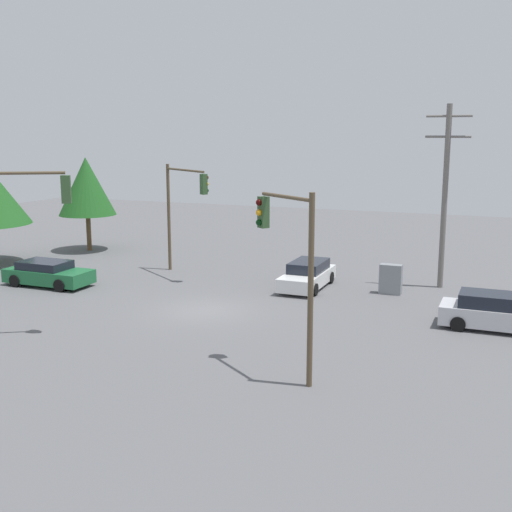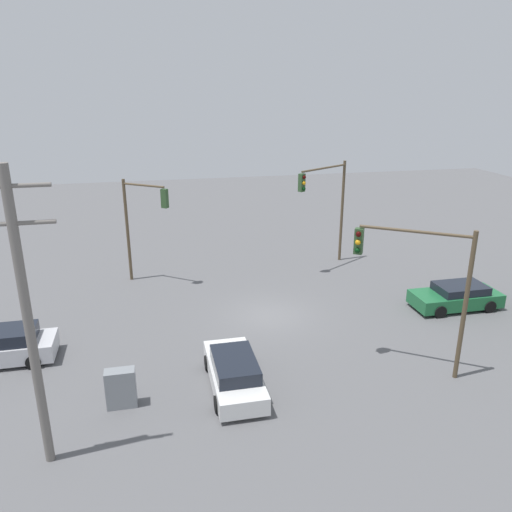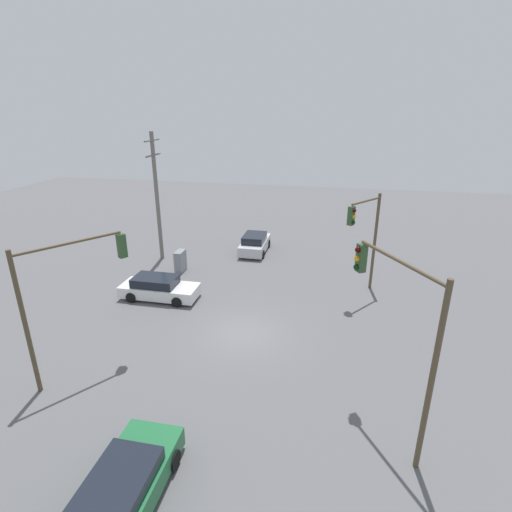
{
  "view_description": "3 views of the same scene",
  "coord_description": "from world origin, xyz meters",
  "px_view_note": "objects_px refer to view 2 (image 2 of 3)",
  "views": [
    {
      "loc": [
        12.6,
        -24.88,
        7.8
      ],
      "look_at": [
        2.89,
        -1.09,
        2.89
      ],
      "focal_mm": 45.0,
      "sensor_mm": 36.0,
      "label": 1
    },
    {
      "loc": [
        5.68,
        22.37,
        11.12
      ],
      "look_at": [
        0.68,
        -0.22,
        3.17
      ],
      "focal_mm": 35.0,
      "sensor_mm": 36.0,
      "label": 2
    },
    {
      "loc": [
        -17.13,
        -4.21,
        10.93
      ],
      "look_at": [
        3.34,
        0.03,
        3.0
      ],
      "focal_mm": 28.0,
      "sensor_mm": 36.0,
      "label": 3
    }
  ],
  "objects_px": {
    "sedan_green": "(456,296)",
    "electrical_cabinet": "(121,388)",
    "traffic_signal_main": "(421,273)",
    "traffic_signal_aux": "(142,215)",
    "sedan_white": "(234,372)",
    "sedan_silver": "(5,347)",
    "traffic_signal_cross": "(327,197)"
  },
  "relations": [
    {
      "from": "traffic_signal_cross",
      "to": "traffic_signal_aux",
      "type": "height_order",
      "value": "traffic_signal_cross"
    },
    {
      "from": "traffic_signal_main",
      "to": "traffic_signal_aux",
      "type": "height_order",
      "value": "traffic_signal_main"
    },
    {
      "from": "traffic_signal_aux",
      "to": "sedan_green",
      "type": "bearing_deg",
      "value": 11.9
    },
    {
      "from": "sedan_silver",
      "to": "traffic_signal_cross",
      "type": "bearing_deg",
      "value": -64.08
    },
    {
      "from": "sedan_white",
      "to": "sedan_silver",
      "type": "distance_m",
      "value": 9.93
    },
    {
      "from": "sedan_green",
      "to": "traffic_signal_cross",
      "type": "xyz_separation_m",
      "value": [
        4.51,
        -7.67,
        3.9
      ]
    },
    {
      "from": "sedan_white",
      "to": "electrical_cabinet",
      "type": "xyz_separation_m",
      "value": [
        4.21,
        0.29,
        0.09
      ]
    },
    {
      "from": "sedan_green",
      "to": "traffic_signal_main",
      "type": "bearing_deg",
      "value": 132.87
    },
    {
      "from": "traffic_signal_main",
      "to": "sedan_silver",
      "type": "bearing_deg",
      "value": 19.87
    },
    {
      "from": "sedan_green",
      "to": "electrical_cabinet",
      "type": "distance_m",
      "value": 17.59
    },
    {
      "from": "sedan_white",
      "to": "traffic_signal_main",
      "type": "height_order",
      "value": "traffic_signal_main"
    },
    {
      "from": "sedan_silver",
      "to": "sedan_white",
      "type": "bearing_deg",
      "value": -113.64
    },
    {
      "from": "traffic_signal_aux",
      "to": "sedan_white",
      "type": "bearing_deg",
      "value": -38.77
    },
    {
      "from": "sedan_silver",
      "to": "traffic_signal_main",
      "type": "xyz_separation_m",
      "value": [
        -16.43,
        4.23,
        3.53
      ]
    },
    {
      "from": "traffic_signal_main",
      "to": "traffic_signal_aux",
      "type": "relative_size",
      "value": 1.0
    },
    {
      "from": "sedan_green",
      "to": "traffic_signal_aux",
      "type": "height_order",
      "value": "traffic_signal_aux"
    },
    {
      "from": "sedan_green",
      "to": "traffic_signal_aux",
      "type": "distance_m",
      "value": 17.72
    },
    {
      "from": "electrical_cabinet",
      "to": "sedan_white",
      "type": "bearing_deg",
      "value": -176.07
    },
    {
      "from": "sedan_green",
      "to": "traffic_signal_main",
      "type": "xyz_separation_m",
      "value": [
        5.33,
        4.95,
        3.59
      ]
    },
    {
      "from": "traffic_signal_main",
      "to": "sedan_green",
      "type": "bearing_deg",
      "value": -102.81
    },
    {
      "from": "traffic_signal_cross",
      "to": "traffic_signal_main",
      "type": "bearing_deg",
      "value": 55.19
    },
    {
      "from": "sedan_silver",
      "to": "traffic_signal_cross",
      "type": "height_order",
      "value": "traffic_signal_cross"
    },
    {
      "from": "traffic_signal_aux",
      "to": "sedan_silver",
      "type": "bearing_deg",
      "value": -90.56
    },
    {
      "from": "sedan_silver",
      "to": "electrical_cabinet",
      "type": "bearing_deg",
      "value": -131.14
    },
    {
      "from": "sedan_silver",
      "to": "traffic_signal_main",
      "type": "distance_m",
      "value": 17.33
    },
    {
      "from": "sedan_silver",
      "to": "traffic_signal_main",
      "type": "height_order",
      "value": "traffic_signal_main"
    },
    {
      "from": "sedan_green",
      "to": "sedan_silver",
      "type": "height_order",
      "value": "sedan_silver"
    },
    {
      "from": "sedan_green",
      "to": "traffic_signal_main",
      "type": "distance_m",
      "value": 8.11
    },
    {
      "from": "sedan_green",
      "to": "sedan_white",
      "type": "distance_m",
      "value": 13.5
    },
    {
      "from": "sedan_green",
      "to": "sedan_white",
      "type": "xyz_separation_m",
      "value": [
        12.66,
        4.7,
        0.02
      ]
    },
    {
      "from": "sedan_green",
      "to": "electrical_cabinet",
      "type": "xyz_separation_m",
      "value": [
        16.87,
        4.99,
        0.1
      ]
    },
    {
      "from": "sedan_white",
      "to": "sedan_silver",
      "type": "xyz_separation_m",
      "value": [
        9.1,
        -3.98,
        0.05
      ]
    }
  ]
}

